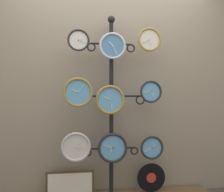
# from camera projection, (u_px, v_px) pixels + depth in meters

# --- Properties ---
(shop_wall) EXTENTS (4.40, 0.04, 2.80)m
(shop_wall) POSITION_uv_depth(u_px,v_px,m) (109.00, 74.00, 3.06)
(shop_wall) COLOR gray
(shop_wall) RESTS_ON ground_plane
(display_stand) EXTENTS (0.77, 0.40, 2.03)m
(display_stand) POSITION_uv_depth(u_px,v_px,m) (111.00, 132.00, 2.90)
(display_stand) COLOR black
(display_stand) RESTS_ON ground_plane
(clock_top_left) EXTENTS (0.23, 0.04, 0.23)m
(clock_top_left) POSITION_uv_depth(u_px,v_px,m) (78.00, 40.00, 2.76)
(clock_top_left) COLOR silver
(clock_top_center) EXTENTS (0.29, 0.04, 0.29)m
(clock_top_center) POSITION_uv_depth(u_px,v_px,m) (113.00, 46.00, 2.82)
(clock_top_center) COLOR #4C84B2
(clock_top_right) EXTENTS (0.26, 0.04, 0.26)m
(clock_top_right) POSITION_uv_depth(u_px,v_px,m) (149.00, 40.00, 2.87)
(clock_top_right) COLOR silver
(clock_middle_left) EXTENTS (0.31, 0.04, 0.31)m
(clock_middle_left) POSITION_uv_depth(u_px,v_px,m) (78.00, 92.00, 2.73)
(clock_middle_left) COLOR #60A8DB
(clock_middle_center) EXTENTS (0.32, 0.04, 0.32)m
(clock_middle_center) POSITION_uv_depth(u_px,v_px,m) (110.00, 100.00, 2.81)
(clock_middle_center) COLOR #60A8DB
(clock_middle_right) EXTENTS (0.25, 0.04, 0.25)m
(clock_middle_right) POSITION_uv_depth(u_px,v_px,m) (151.00, 92.00, 2.89)
(clock_middle_right) COLOR #60A8DB
(clock_bottom_left) EXTENTS (0.31, 0.04, 0.31)m
(clock_bottom_left) POSITION_uv_depth(u_px,v_px,m) (76.00, 147.00, 2.74)
(clock_bottom_left) COLOR silver
(clock_bottom_center) EXTENTS (0.32, 0.04, 0.32)m
(clock_bottom_center) POSITION_uv_depth(u_px,v_px,m) (112.00, 148.00, 2.81)
(clock_bottom_center) COLOR #60A8DB
(clock_bottom_right) EXTENTS (0.26, 0.04, 0.26)m
(clock_bottom_right) POSITION_uv_depth(u_px,v_px,m) (152.00, 148.00, 2.89)
(clock_bottom_right) COLOR #60A8DB
(vinyl_record) EXTENTS (0.32, 0.01, 0.32)m
(vinyl_record) POSITION_uv_depth(u_px,v_px,m) (151.00, 178.00, 2.93)
(vinyl_record) COLOR black
(vinyl_record) RESTS_ON low_shelf
(picture_frame) EXTENTS (0.51, 0.02, 0.27)m
(picture_frame) POSITION_uv_depth(u_px,v_px,m) (70.00, 184.00, 2.82)
(picture_frame) COLOR #4C381E
(picture_frame) RESTS_ON low_shelf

